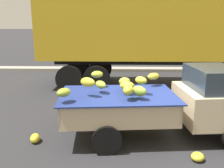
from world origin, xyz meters
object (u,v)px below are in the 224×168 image
object	(u,v)px
pickup_truck	(195,101)
fallen_banana_bunch_near_tailgate	(35,138)
semi_trailer	(182,27)
fallen_banana_bunch_by_wheel	(198,157)

from	to	relation	value
pickup_truck	fallen_banana_bunch_near_tailgate	world-z (taller)	pickup_truck
pickup_truck	semi_trailer	xyz separation A→B (m)	(0.79, 5.05, 1.66)
fallen_banana_bunch_near_tailgate	semi_trailer	bearing A→B (deg)	50.51
pickup_truck	fallen_banana_bunch_near_tailgate	distance (m)	3.91
semi_trailer	fallen_banana_bunch_by_wheel	world-z (taller)	semi_trailer
fallen_banana_bunch_near_tailgate	fallen_banana_bunch_by_wheel	bearing A→B (deg)	-11.22
fallen_banana_bunch_near_tailgate	pickup_truck	bearing A→B (deg)	7.72
fallen_banana_bunch_by_wheel	semi_trailer	bearing A→B (deg)	80.59
fallen_banana_bunch_by_wheel	fallen_banana_bunch_near_tailgate	bearing A→B (deg)	168.78
semi_trailer	fallen_banana_bunch_by_wheel	xyz separation A→B (m)	(-1.04, -6.26, -2.45)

